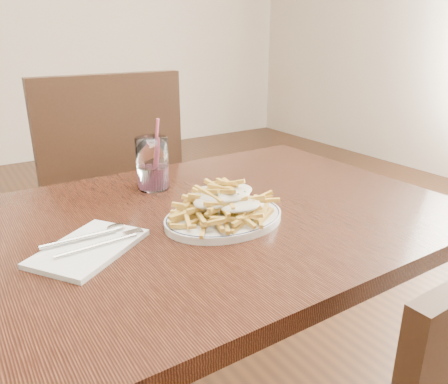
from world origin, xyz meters
TOP-DOWN VIEW (x-y plane):
  - table at (0.00, 0.00)m, footprint 1.20×0.80m
  - chair_far at (-0.00, 0.66)m, footprint 0.47×0.47m
  - fries_plate at (0.03, -0.06)m, footprint 0.29×0.26m
  - loaded_fries at (0.03, -0.06)m, footprint 0.27×0.25m
  - napkin at (-0.26, -0.04)m, footprint 0.25×0.23m
  - cutlery at (-0.26, -0.03)m, footprint 0.21×0.08m
  - water_glass at (-0.01, 0.22)m, footprint 0.08×0.08m

SIDE VIEW (x-z plane):
  - chair_far at x=0.00m, z-range 0.07..1.09m
  - table at x=0.00m, z-range 0.30..1.05m
  - napkin at x=-0.26m, z-range 0.75..0.76m
  - fries_plate at x=0.03m, z-range 0.75..0.77m
  - cutlery at x=-0.26m, z-range 0.76..0.77m
  - loaded_fries at x=0.03m, z-range 0.77..0.84m
  - water_glass at x=-0.01m, z-range 0.72..0.90m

